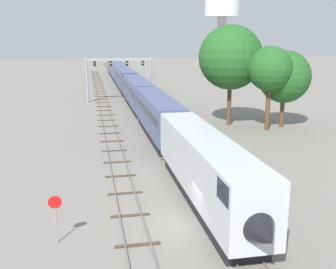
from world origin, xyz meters
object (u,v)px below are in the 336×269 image
(passenger_train, at_px, (131,85))
(trackside_tree_mid, at_px, (270,69))
(trackside_tree_left, at_px, (231,58))
(signal_gantry, at_px, (119,68))
(trackside_tree_right, at_px, (284,77))
(stop_sign, at_px, (56,213))
(water_tower, at_px, (222,12))

(passenger_train, height_order, trackside_tree_mid, trackside_tree_mid)
(passenger_train, bearing_deg, trackside_tree_left, -67.76)
(signal_gantry, bearing_deg, passenger_train, 47.62)
(signal_gantry, height_order, trackside_tree_mid, trackside_tree_mid)
(signal_gantry, relative_size, trackside_tree_left, 0.92)
(passenger_train, height_order, signal_gantry, signal_gantry)
(trackside_tree_right, bearing_deg, trackside_tree_left, 157.35)
(passenger_train, height_order, stop_sign, passenger_train)
(passenger_train, height_order, trackside_tree_right, trackside_tree_right)
(water_tower, xyz_separation_m, trackside_tree_right, (-13.69, -67.16, -11.69))
(signal_gantry, bearing_deg, stop_sign, -98.46)
(water_tower, bearing_deg, stop_sign, -113.43)
(trackside_tree_mid, bearing_deg, water_tower, 76.58)
(passenger_train, height_order, water_tower, water_tower)
(trackside_tree_mid, height_order, trackside_tree_right, trackside_tree_mid)
(passenger_train, relative_size, signal_gantry, 9.95)
(trackside_tree_left, height_order, trackside_tree_mid, trackside_tree_left)
(stop_sign, xyz_separation_m, trackside_tree_right, (26.82, 26.33, 4.68))
(water_tower, xyz_separation_m, trackside_tree_mid, (-16.34, -68.48, -10.56))
(stop_sign, height_order, trackside_tree_mid, trackside_tree_mid)
(passenger_train, height_order, trackside_tree_left, trackside_tree_left)
(signal_gantry, height_order, trackside_tree_left, trackside_tree_left)
(trackside_tree_mid, bearing_deg, signal_gantry, 121.20)
(water_tower, bearing_deg, trackside_tree_right, -101.52)
(signal_gantry, distance_m, trackside_tree_left, 26.58)
(water_tower, distance_m, stop_sign, 103.19)
(water_tower, bearing_deg, trackside_tree_left, -107.25)
(signal_gantry, bearing_deg, trackside_tree_left, -61.20)
(stop_sign, bearing_deg, trackside_tree_left, 54.75)
(passenger_train, xyz_separation_m, stop_sign, (-10.00, -54.59, -0.74))
(stop_sign, relative_size, trackside_tree_right, 0.29)
(water_tower, xyz_separation_m, stop_sign, (-40.51, -93.49, -16.37))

